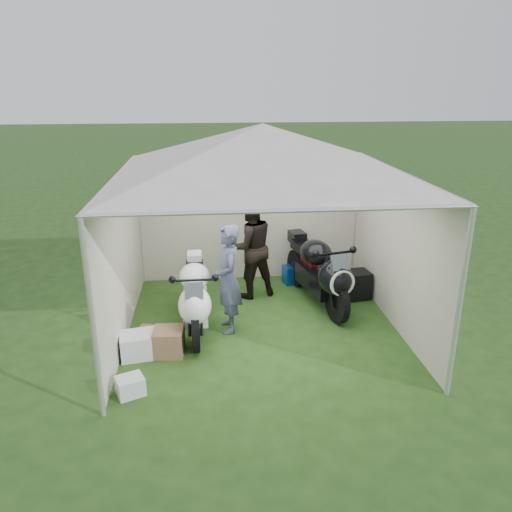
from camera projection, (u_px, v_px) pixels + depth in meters
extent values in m
plane|color=#224215|center=(262.00, 325.00, 7.64)|extent=(80.00, 80.00, 0.00)
cylinder|color=silver|center=(93.00, 323.00, 5.19)|extent=(0.06, 0.06, 2.30)
cylinder|color=silver|center=(459.00, 306.00, 5.57)|extent=(0.06, 0.06, 2.30)
cylinder|color=silver|center=(139.00, 222.00, 8.95)|extent=(0.06, 0.06, 2.30)
cylinder|color=silver|center=(356.00, 216.00, 9.33)|extent=(0.06, 0.06, 2.30)
cube|color=beige|center=(250.00, 219.00, 9.14)|extent=(4.00, 0.02, 2.30)
cube|color=beige|center=(122.00, 259.00, 7.07)|extent=(0.02, 4.00, 2.30)
cube|color=beige|center=(395.00, 250.00, 7.45)|extent=(0.02, 4.00, 2.30)
pyramid|color=white|center=(262.00, 150.00, 6.76)|extent=(5.66, 5.66, 0.70)
cube|color=#99A5B7|center=(156.00, 183.00, 8.73)|extent=(0.22, 0.02, 0.28)
cube|color=#99A5B7|center=(176.00, 182.00, 8.77)|extent=(0.22, 0.02, 0.28)
cube|color=#99A5B7|center=(196.00, 182.00, 8.80)|extent=(0.22, 0.01, 0.28)
cube|color=#99A5B7|center=(216.00, 182.00, 8.83)|extent=(0.22, 0.01, 0.28)
cube|color=#99A5B7|center=(157.00, 200.00, 8.83)|extent=(0.22, 0.02, 0.28)
cube|color=#99A5B7|center=(177.00, 199.00, 8.87)|extent=(0.22, 0.01, 0.28)
cube|color=#99A5B7|center=(197.00, 199.00, 8.90)|extent=(0.22, 0.02, 0.28)
cube|color=#99A5B7|center=(217.00, 198.00, 8.93)|extent=(0.22, 0.01, 0.28)
cylinder|color=#D8590C|center=(261.00, 175.00, 8.86)|extent=(3.20, 0.02, 0.02)
cylinder|color=black|center=(196.00, 330.00, 6.83)|extent=(0.11, 0.62, 0.61)
cylinder|color=black|center=(196.00, 289.00, 8.17)|extent=(0.16, 0.62, 0.61)
cube|color=white|center=(196.00, 304.00, 7.43)|extent=(0.36, 0.98, 0.31)
ellipsoid|color=white|center=(195.00, 305.00, 6.82)|extent=(0.47, 0.62, 0.51)
ellipsoid|color=white|center=(194.00, 276.00, 7.39)|extent=(0.46, 0.64, 0.36)
cube|color=black|center=(195.00, 270.00, 7.79)|extent=(0.27, 0.62, 0.14)
cube|color=white|center=(195.00, 258.00, 8.08)|extent=(0.23, 0.31, 0.18)
cube|color=black|center=(195.00, 283.00, 7.75)|extent=(0.11, 0.56, 0.10)
cube|color=#3F474C|center=(194.00, 291.00, 6.61)|extent=(0.25, 0.15, 0.22)
cylinder|color=black|center=(337.00, 302.00, 7.64)|extent=(0.25, 0.68, 0.67)
cylinder|color=black|center=(298.00, 268.00, 9.04)|extent=(0.30, 0.69, 0.67)
cube|color=black|center=(318.00, 280.00, 8.26)|extent=(0.59, 1.11, 0.33)
ellipsoid|color=black|center=(335.00, 278.00, 7.62)|extent=(0.63, 0.76, 0.56)
ellipsoid|color=black|center=(316.00, 252.00, 8.22)|extent=(0.62, 0.77, 0.39)
cube|color=black|center=(305.00, 248.00, 8.64)|extent=(0.42, 0.71, 0.16)
cube|color=black|center=(297.00, 237.00, 8.94)|extent=(0.31, 0.38, 0.20)
cube|color=maroon|center=(307.00, 260.00, 8.60)|extent=(0.24, 0.62, 0.11)
cube|color=#3F474C|center=(340.00, 263.00, 7.41)|extent=(0.30, 0.21, 0.23)
cylinder|color=white|center=(342.00, 283.00, 7.40)|extent=(0.40, 0.11, 0.40)
cube|color=blue|center=(296.00, 274.00, 9.20)|extent=(0.49, 0.36, 0.33)
imported|color=black|center=(250.00, 247.00, 8.43)|extent=(1.03, 0.90, 1.77)
imported|color=slate|center=(228.00, 279.00, 7.25)|extent=(0.44, 0.62, 1.62)
cube|color=black|center=(355.00, 285.00, 8.53)|extent=(0.53, 0.45, 0.48)
cube|color=silver|center=(139.00, 345.00, 6.73)|extent=(0.55, 0.46, 0.33)
cube|color=brown|center=(169.00, 342.00, 6.79)|extent=(0.42, 0.42, 0.36)
cube|color=silver|center=(130.00, 386.00, 5.91)|extent=(0.39, 0.36, 0.23)
cube|color=brown|center=(154.00, 339.00, 6.91)|extent=(0.51, 0.42, 0.30)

